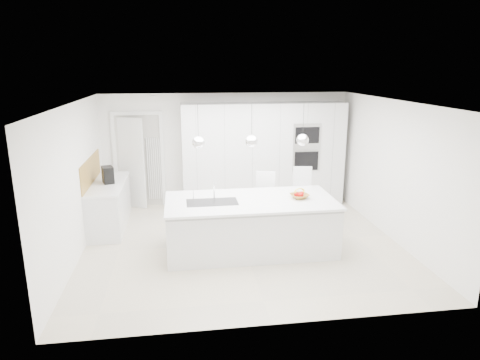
{
  "coord_description": "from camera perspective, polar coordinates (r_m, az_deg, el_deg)",
  "views": [
    {
      "loc": [
        -1.04,
        -7.0,
        3.07
      ],
      "look_at": [
        0.0,
        0.3,
        1.1
      ],
      "focal_mm": 32.0,
      "sensor_mm": 36.0,
      "label": 1
    }
  ],
  "objects": [
    {
      "name": "island_base",
      "position": [
        7.3,
        1.45,
        -6.27
      ],
      "size": [
        2.8,
        1.2,
        0.86
      ],
      "primitive_type": "cube",
      "color": "silver",
      "rests_on": "floor"
    },
    {
      "name": "apple_c",
      "position": [
        7.35,
        8.22,
        -1.81
      ],
      "size": [
        0.08,
        0.08,
        0.08
      ],
      "primitive_type": "sphere",
      "color": "#BB0C0A",
      "rests_on": "fruit_bowl"
    },
    {
      "name": "tall_cabinets",
      "position": [
        9.58,
        3.14,
        3.37
      ],
      "size": [
        3.6,
        0.6,
        2.3
      ],
      "primitive_type": "cube",
      "color": "silver",
      "rests_on": "floor"
    },
    {
      "name": "oak_backsplash",
      "position": [
        8.6,
        -19.28,
        1.19
      ],
      "size": [
        0.02,
        1.8,
        0.5
      ],
      "primitive_type": "cube",
      "color": "#AA7F32",
      "rests_on": "wall_left"
    },
    {
      "name": "pendant_right",
      "position": [
        7.09,
        8.35,
        5.29
      ],
      "size": [
        0.2,
        0.2,
        0.2
      ],
      "primitive_type": "sphere",
      "color": "white",
      "rests_on": "ceiling"
    },
    {
      "name": "wall_back",
      "position": [
        9.73,
        -1.83,
        4.17
      ],
      "size": [
        5.5,
        0.0,
        5.5
      ],
      "primitive_type": "plane",
      "rotation": [
        1.57,
        0.0,
        0.0
      ],
      "color": "white",
      "rests_on": "ground"
    },
    {
      "name": "radiator",
      "position": [
        9.74,
        -11.36,
        1.48
      ],
      "size": [
        0.32,
        0.04,
        1.4
      ],
      "primitive_type": null,
      "color": "white",
      "rests_on": "floor"
    },
    {
      "name": "bar_stool_right",
      "position": [
        8.42,
        8.48,
        -2.39
      ],
      "size": [
        0.45,
        0.58,
        1.17
      ],
      "primitive_type": null,
      "rotation": [
        0.0,
        0.0,
        -0.13
      ],
      "color": "white",
      "rests_on": "floor"
    },
    {
      "name": "pendant_mid",
      "position": [
        6.9,
        1.53,
        5.18
      ],
      "size": [
        0.2,
        0.2,
        0.2
      ],
      "primitive_type": "sphere",
      "color": "white",
      "rests_on": "ceiling"
    },
    {
      "name": "floor",
      "position": [
        7.72,
        0.32,
        -8.49
      ],
      "size": [
        5.5,
        5.5,
        0.0
      ],
      "primitive_type": "plane",
      "color": "beige",
      "rests_on": "ground"
    },
    {
      "name": "apple_extra_3",
      "position": [
        7.29,
        7.87,
        -1.96
      ],
      "size": [
        0.07,
        0.07,
        0.07
      ],
      "primitive_type": "sphere",
      "color": "#BB0C0A",
      "rests_on": "fruit_bowl"
    },
    {
      "name": "espresso_machine",
      "position": [
        8.56,
        -17.21,
        0.67
      ],
      "size": [
        0.27,
        0.34,
        0.32
      ],
      "primitive_type": "cube",
      "rotation": [
        0.0,
        0.0,
        0.32
      ],
      "color": "black",
      "rests_on": "left_worktop"
    },
    {
      "name": "left_base_cabinets",
      "position": [
        8.73,
        -17.02,
        -3.32
      ],
      "size": [
        0.6,
        1.8,
        0.86
      ],
      "primitive_type": "cube",
      "color": "silver",
      "rests_on": "floor"
    },
    {
      "name": "pendant_left",
      "position": [
        6.81,
        -5.56,
        4.99
      ],
      "size": [
        0.2,
        0.2,
        0.2
      ],
      "primitive_type": "sphere",
      "color": "white",
      "rests_on": "ceiling"
    },
    {
      "name": "apple_b",
      "position": [
        7.27,
        8.14,
        -1.97
      ],
      "size": [
        0.08,
        0.08,
        0.08
      ],
      "primitive_type": "sphere",
      "color": "#BB0C0A",
      "rests_on": "fruit_bowl"
    },
    {
      "name": "ceiling",
      "position": [
        7.1,
        0.35,
        10.34
      ],
      "size": [
        5.5,
        5.5,
        0.0
      ],
      "primitive_type": "plane",
      "rotation": [
        3.14,
        0.0,
        0.0
      ],
      "color": "white",
      "rests_on": "wall_back"
    },
    {
      "name": "island_worktop",
      "position": [
        7.19,
        1.41,
        -2.79
      ],
      "size": [
        2.84,
        1.4,
        0.04
      ],
      "primitive_type": "cube",
      "color": "white",
      "rests_on": "island_base"
    },
    {
      "name": "wall_left",
      "position": [
        7.44,
        -21.12,
        -0.25
      ],
      "size": [
        0.0,
        5.0,
        5.0
      ],
      "primitive_type": "plane",
      "rotation": [
        1.57,
        0.0,
        1.57
      ],
      "color": "white",
      "rests_on": "ground"
    },
    {
      "name": "doorway_frame",
      "position": [
        9.74,
        -13.29,
        2.42
      ],
      "size": [
        1.11,
        0.08,
        2.13
      ],
      "primitive_type": null,
      "color": "white",
      "rests_on": "floor"
    },
    {
      "name": "oven_stack",
      "position": [
        9.47,
        8.89,
        4.3
      ],
      "size": [
        0.62,
        0.04,
        1.05
      ],
      "primitive_type": null,
      "color": "#A5A5A8",
      "rests_on": "tall_cabinets"
    },
    {
      "name": "bar_stool_left",
      "position": [
        8.07,
        3.6,
        -3.12
      ],
      "size": [
        0.51,
        0.61,
        1.14
      ],
      "primitive_type": null,
      "rotation": [
        0.0,
        0.0,
        -0.28
      ],
      "color": "white",
      "rests_on": "floor"
    },
    {
      "name": "island_tap",
      "position": [
        7.22,
        -3.49,
        -1.34
      ],
      "size": [
        0.02,
        0.02,
        0.3
      ],
      "primitive_type": "cylinder",
      "color": "white",
      "rests_on": "island_worktop"
    },
    {
      "name": "island_sink",
      "position": [
        7.09,
        -3.73,
        -3.59
      ],
      "size": [
        0.84,
        0.44,
        0.18
      ],
      "primitive_type": null,
      "color": "#3F3F42",
      "rests_on": "island_worktop"
    },
    {
      "name": "apple_a",
      "position": [
        7.3,
        7.52,
        -1.9
      ],
      "size": [
        0.08,
        0.08,
        0.08
      ],
      "primitive_type": "sphere",
      "color": "#BB0C0A",
      "rests_on": "fruit_bowl"
    },
    {
      "name": "hallway_door",
      "position": [
        9.72,
        -14.78,
        2.18
      ],
      "size": [
        0.76,
        0.38,
        2.0
      ],
      "primitive_type": "cube",
      "rotation": [
        0.0,
        0.0,
        -0.44
      ],
      "color": "white",
      "rests_on": "floor"
    },
    {
      "name": "banana_bunch",
      "position": [
        7.32,
        7.94,
        -1.5
      ],
      "size": [
        0.24,
        0.17,
        0.21
      ],
      "primitive_type": "torus",
      "rotation": [
        1.22,
        0.0,
        0.35
      ],
      "color": "yellow",
      "rests_on": "fruit_bowl"
    },
    {
      "name": "fruit_bowl",
      "position": [
        7.32,
        7.94,
        -2.14
      ],
      "size": [
        0.38,
        0.38,
        0.07
      ],
      "primitive_type": "imported",
      "rotation": [
        0.0,
        0.0,
        0.28
      ],
      "color": "#AA7F32",
      "rests_on": "island_worktop"
    },
    {
      "name": "left_worktop",
      "position": [
        8.61,
        -17.25,
        -0.48
      ],
      "size": [
        0.62,
        1.82,
        0.04
      ],
      "primitive_type": "cube",
      "color": "white",
      "rests_on": "left_base_cabinets"
    }
  ]
}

